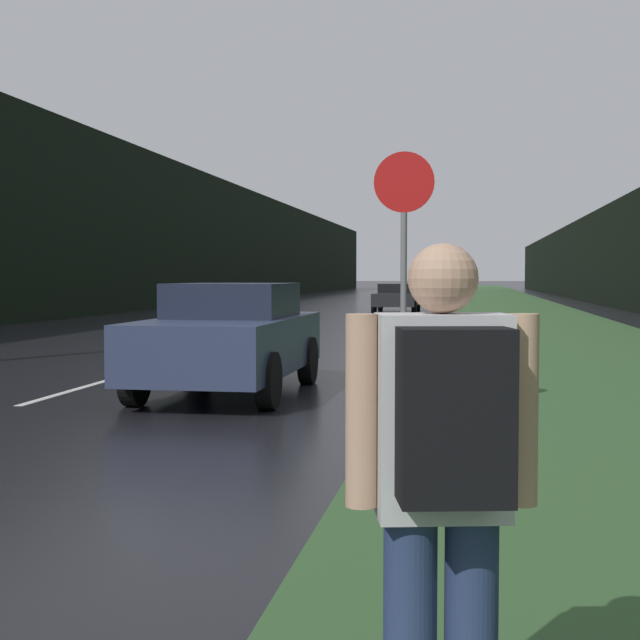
% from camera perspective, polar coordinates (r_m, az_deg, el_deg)
% --- Properties ---
extents(grass_verge, '(6.00, 240.00, 0.02)m').
position_cam_1_polar(grass_verge, '(38.69, 12.59, 0.40)').
color(grass_verge, '#33562D').
rests_on(grass_verge, ground_plane).
extents(lane_stripe_c, '(0.12, 3.00, 0.01)m').
position_cam_1_polar(lane_stripe_c, '(12.94, -15.62, -4.37)').
color(lane_stripe_c, silver).
rests_on(lane_stripe_c, ground_plane).
extents(lane_stripe_d, '(0.12, 3.00, 0.01)m').
position_cam_1_polar(lane_stripe_d, '(19.47, -6.82, -1.90)').
color(lane_stripe_d, silver).
rests_on(lane_stripe_d, ground_plane).
extents(lane_stripe_e, '(0.12, 3.00, 0.01)m').
position_cam_1_polar(lane_stripe_e, '(26.24, -2.51, -0.67)').
color(lane_stripe_e, silver).
rests_on(lane_stripe_e, ground_plane).
extents(treeline_far_side, '(2.00, 140.00, 7.56)m').
position_cam_1_polar(treeline_far_side, '(51.21, -8.71, 5.23)').
color(treeline_far_side, black).
rests_on(treeline_far_side, ground_plane).
extents(treeline_near_side, '(2.00, 140.00, 5.37)m').
position_cam_1_polar(treeline_near_side, '(49.27, 19.01, 3.93)').
color(treeline_near_side, black).
rests_on(treeline_near_side, ground_plane).
extents(stop_sign, '(0.66, 0.07, 2.95)m').
position_cam_1_polar(stop_sign, '(9.75, 5.38, 3.93)').
color(stop_sign, slate).
rests_on(stop_sign, ground_plane).
extents(hitchhiker_with_backpack, '(0.58, 0.47, 1.70)m').
position_cam_1_polar(hitchhiker_with_backpack, '(2.75, 7.93, -10.27)').
color(hitchhiker_with_backpack, navy).
rests_on(hitchhiker_with_backpack, ground_plane).
extents(car_passing_near, '(1.88, 4.23, 1.50)m').
position_cam_1_polar(car_passing_near, '(12.16, -5.78, -1.11)').
color(car_passing_near, '#2D3856').
rests_on(car_passing_near, ground_plane).
extents(car_passing_far, '(1.93, 4.49, 1.26)m').
position_cam_1_polar(car_passing_far, '(39.85, 4.93, 1.46)').
color(car_passing_far, black).
rests_on(car_passing_far, ground_plane).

